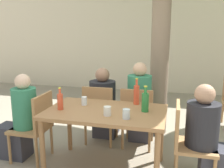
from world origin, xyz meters
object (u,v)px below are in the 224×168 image
object	(u,v)px
patio_chair_3	(137,115)
person_seated_1	(210,141)
patio_chair_1	(187,139)
patio_chair_2	(100,112)
dining_table_front	(106,117)
soda_bottle_0	(60,101)
green_bottle_2	(145,102)
person_seated_2	(104,106)
drinking_glass_0	(84,101)
drinking_glass_1	(107,111)
soda_bottle_1	(136,94)
patio_chair_0	(36,124)
person_seated_3	(140,107)
drinking_glass_2	(126,114)
person_seated_0	(19,122)

from	to	relation	value
patio_chair_3	person_seated_1	distance (m)	1.10
patio_chair_1	patio_chair_2	world-z (taller)	same
dining_table_front	patio_chair_2	size ratio (longest dim) A/B	1.56
patio_chair_1	person_seated_1	xyz separation A→B (m)	(0.24, -0.00, -0.00)
soda_bottle_0	green_bottle_2	size ratio (longest dim) A/B	0.88
person_seated_2	drinking_glass_0	xyz separation A→B (m)	(-0.04, -0.75, 0.30)
drinking_glass_1	person_seated_2	bearing A→B (deg)	107.98
drinking_glass_0	drinking_glass_1	world-z (taller)	drinking_glass_0
person_seated_2	soda_bottle_0	xyz separation A→B (m)	(-0.24, -1.00, 0.35)
green_bottle_2	drinking_glass_0	distance (m)	0.77
person_seated_2	soda_bottle_1	world-z (taller)	person_seated_2
person_seated_1	green_bottle_2	bearing A→B (deg)	84.71
patio_chair_0	soda_bottle_0	world-z (taller)	soda_bottle_0
patio_chair_2	soda_bottle_0	size ratio (longest dim) A/B	3.35
person_seated_2	soda_bottle_1	xyz separation A→B (m)	(0.58, -0.56, 0.37)
soda_bottle_1	drinking_glass_0	world-z (taller)	soda_bottle_1
person_seated_3	drinking_glass_1	xyz separation A→B (m)	(-0.21, -1.06, 0.25)
person_seated_1	person_seated_2	bearing A→B (deg)	58.19
dining_table_front	drinking_glass_2	xyz separation A→B (m)	(0.29, -0.22, 0.14)
person_seated_3	drinking_glass_0	bearing A→B (deg)	51.78
person_seated_0	drinking_glass_0	xyz separation A→B (m)	(0.85, 0.14, 0.31)
patio_chair_3	soda_bottle_1	size ratio (longest dim) A/B	2.67
soda_bottle_1	drinking_glass_2	world-z (taller)	soda_bottle_1
patio_chair_0	person_seated_2	bearing A→B (deg)	144.04
person_seated_2	soda_bottle_0	world-z (taller)	person_seated_2
person_seated_1	soda_bottle_1	size ratio (longest dim) A/B	3.36
person_seated_2	person_seated_3	bearing A→B (deg)	179.68
patio_chair_1	drinking_glass_0	size ratio (longest dim) A/B	8.41
person_seated_2	green_bottle_2	world-z (taller)	person_seated_2
patio_chair_1	soda_bottle_1	world-z (taller)	soda_bottle_1
person_seated_0	person_seated_1	distance (m)	2.33
person_seated_0	patio_chair_3	bearing A→B (deg)	114.58
soda_bottle_0	patio_chair_1	bearing A→B (deg)	4.08
patio_chair_1	drinking_glass_1	distance (m)	0.92
person_seated_1	green_bottle_2	distance (m)	0.81
soda_bottle_1	drinking_glass_1	distance (m)	0.57
patio_chair_3	drinking_glass_1	bearing A→B (deg)	76.06
green_bottle_2	person_seated_3	bearing A→B (deg)	101.83
dining_table_front	patio_chair_0	world-z (taller)	patio_chair_0
soda_bottle_0	drinking_glass_0	bearing A→B (deg)	49.43
drinking_glass_2	person_seated_0	bearing A→B (deg)	171.33
patio_chair_0	drinking_glass_1	world-z (taller)	patio_chair_0
patio_chair_2	person_seated_2	size ratio (longest dim) A/B	0.79
patio_chair_3	drinking_glass_0	world-z (taller)	patio_chair_3
patio_chair_1	drinking_glass_0	world-z (taller)	patio_chair_1
dining_table_front	patio_chair_0	size ratio (longest dim) A/B	1.56
green_bottle_2	patio_chair_3	bearing A→B (deg)	106.19
person_seated_1	green_bottle_2	size ratio (longest dim) A/B	3.71
patio_chair_2	green_bottle_2	bearing A→B (deg)	140.74
dining_table_front	person_seated_2	size ratio (longest dim) A/B	1.23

